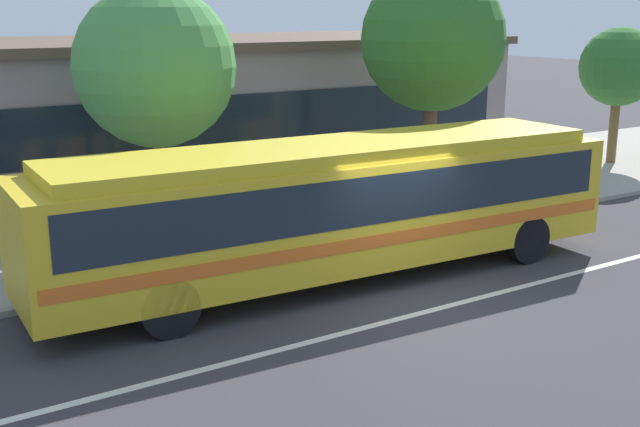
{
  "coord_description": "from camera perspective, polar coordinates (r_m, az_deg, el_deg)",
  "views": [
    {
      "loc": [
        -8.84,
        -10.73,
        5.12
      ],
      "look_at": [
        -0.76,
        1.75,
        1.3
      ],
      "focal_mm": 44.74,
      "sensor_mm": 36.0,
      "label": 1
    }
  ],
  "objects": [
    {
      "name": "ground_plane",
      "position": [
        14.82,
        6.19,
        -5.9
      ],
      "size": [
        120.0,
        120.0,
        0.0
      ],
      "primitive_type": "plane",
      "color": "#383539"
    },
    {
      "name": "sidewalk_slab",
      "position": [
        20.36,
        -6.08,
        -0.07
      ],
      "size": [
        60.0,
        8.0,
        0.12
      ],
      "primitive_type": "cube",
      "color": "#9D9589",
      "rests_on": "ground_plane"
    },
    {
      "name": "lane_stripe_center",
      "position": [
        14.25,
        8.22,
        -6.8
      ],
      "size": [
        56.0,
        0.16,
        0.01
      ],
      "primitive_type": "cube",
      "color": "silver",
      "rests_on": "ground_plane"
    },
    {
      "name": "transit_bus",
      "position": [
        15.23,
        1.11,
        0.9
      ],
      "size": [
        11.87,
        3.1,
        2.68
      ],
      "color": "gold",
      "rests_on": "ground_plane"
    },
    {
      "name": "pedestrian_waiting_near_sign",
      "position": [
        17.1,
        -13.31,
        0.45
      ],
      "size": [
        0.47,
        0.47,
        1.68
      ],
      "color": "#3B3B2E",
      "rests_on": "sidewalk_slab"
    },
    {
      "name": "pedestrian_walking_along_curb",
      "position": [
        16.9,
        -5.31,
        0.66
      ],
      "size": [
        0.48,
        0.48,
        1.72
      ],
      "color": "navy",
      "rests_on": "sidewalk_slab"
    },
    {
      "name": "pedestrian_standing_by_tree",
      "position": [
        17.55,
        -7.31,
        1.04
      ],
      "size": [
        0.4,
        0.4,
        1.67
      ],
      "color": "#303138",
      "rests_on": "sidewalk_slab"
    },
    {
      "name": "bus_stop_sign",
      "position": [
        18.88,
        6.89,
        3.64
      ],
      "size": [
        0.15,
        0.44,
        2.34
      ],
      "color": "gray",
      "rests_on": "sidewalk_slab"
    },
    {
      "name": "street_tree_near_stop",
      "position": [
        17.6,
        -11.71,
        10.23
      ],
      "size": [
        3.46,
        3.46,
        5.55
      ],
      "color": "brown",
      "rests_on": "sidewalk_slab"
    },
    {
      "name": "street_tree_mid_block",
      "position": [
        20.91,
        8.06,
        12.2
      ],
      "size": [
        3.68,
        3.68,
        6.11
      ],
      "color": "brown",
      "rests_on": "sidewalk_slab"
    },
    {
      "name": "street_tree_far_end",
      "position": [
        28.29,
        20.61,
        9.75
      ],
      "size": [
        2.57,
        2.57,
        4.46
      ],
      "color": "brown",
      "rests_on": "sidewalk_slab"
    },
    {
      "name": "station_building",
      "position": [
        24.68,
        -12.22,
        7.16
      ],
      "size": [
        22.18,
        8.47,
        4.28
      ],
      "color": "gray",
      "rests_on": "ground_plane"
    }
  ]
}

